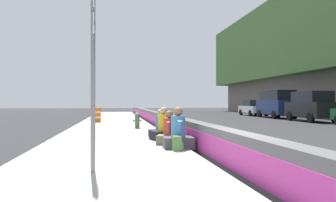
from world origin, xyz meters
TOP-DOWN VIEW (x-y plane):
  - ground_plane at (0.00, 0.00)m, footprint 160.00×160.00m
  - sidewalk_strip at (0.00, 2.65)m, footprint 80.00×4.40m
  - jersey_barrier at (0.00, 0.00)m, footprint 76.00×0.45m
  - route_sign_post at (-0.25, 2.93)m, footprint 0.44×0.09m
  - fire_hydrant at (10.35, 1.44)m, footprint 0.26×0.46m
  - seated_person_foreground at (2.78, 0.73)m, footprint 0.77×0.88m
  - seated_person_middle at (3.70, 0.84)m, footprint 0.82×0.90m
  - seated_person_rear at (4.94, 0.85)m, footprint 0.89×0.97m
  - seated_person_far at (5.89, 0.84)m, footprint 0.80×0.88m
  - backpack at (2.26, 0.85)m, footprint 0.32×0.28m
  - construction_barrel at (16.21, 3.76)m, footprint 0.54×0.54m
  - parked_car_fourth at (16.71, -12.05)m, footprint 4.86×2.19m
  - parked_car_midline at (22.62, -12.21)m, footprint 5.17×2.25m
  - parked_car_far at (28.26, -12.33)m, footprint 4.53×2.01m

SIDE VIEW (x-z plane):
  - ground_plane at x=0.00m, z-range 0.00..0.00m
  - sidewalk_strip at x=0.00m, z-range 0.00..0.14m
  - backpack at x=2.26m, z-range 0.13..0.53m
  - jersey_barrier at x=0.00m, z-range 0.00..0.85m
  - seated_person_far at x=5.89m, z-range -0.06..1.00m
  - seated_person_middle at x=3.70m, z-range -0.06..1.00m
  - seated_person_rear at x=4.94m, z-range -0.08..1.08m
  - seated_person_foreground at x=2.78m, z-range -0.08..1.11m
  - fire_hydrant at x=10.35m, z-range 0.15..1.03m
  - construction_barrel at x=16.21m, z-range 0.14..1.09m
  - parked_car_far at x=28.26m, z-range 0.01..1.72m
  - parked_car_fourth at x=16.71m, z-range 0.04..2.32m
  - parked_car_midline at x=22.62m, z-range 0.07..2.63m
  - route_sign_post at x=-0.25m, z-range 0.41..4.01m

